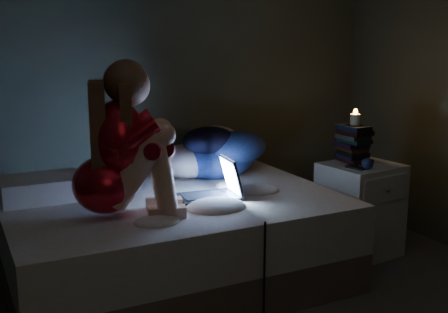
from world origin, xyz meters
TOP-DOWN VIEW (x-y plane):
  - wall_back at (0.00, 1.91)m, footprint 3.60×0.02m
  - bed at (-0.28, 1.10)m, footprint 2.03×1.52m
  - pillow at (-1.03, 1.38)m, footprint 0.48×0.34m
  - woman at (-0.76, 0.85)m, footprint 0.61×0.48m
  - laptop at (-0.10, 0.93)m, footprint 0.40×0.30m
  - clothes_pile at (0.21, 1.47)m, footprint 0.78×0.70m
  - nightstand at (1.09, 0.89)m, footprint 0.55×0.50m
  - book_stack at (1.08, 0.97)m, footprint 0.19×0.25m
  - candle at (1.08, 0.97)m, footprint 0.07×0.07m
  - phone at (0.96, 0.82)m, footprint 0.09×0.15m
  - blue_orb at (1.00, 0.76)m, footprint 0.08×0.08m

SIDE VIEW (x-z plane):
  - bed at x=-0.28m, z-range 0.00..0.56m
  - nightstand at x=1.09m, z-range 0.00..0.67m
  - pillow at x=-1.03m, z-range 0.56..0.70m
  - phone at x=0.96m, z-range 0.67..0.68m
  - laptop at x=-0.10m, z-range 0.56..0.82m
  - blue_orb at x=1.00m, z-range 0.67..0.75m
  - clothes_pile at x=0.21m, z-range 0.56..0.95m
  - book_stack at x=1.08m, z-range 0.67..0.94m
  - candle at x=1.08m, z-range 0.94..1.02m
  - woman at x=-0.76m, z-range 0.56..1.43m
  - wall_back at x=0.00m, z-range 0.00..2.60m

